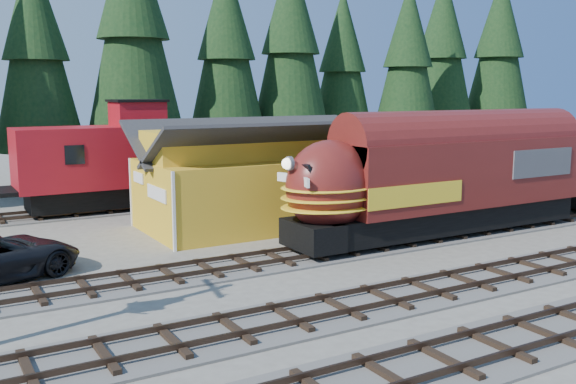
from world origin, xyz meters
TOP-DOWN VIEW (x-y plane):
  - ground at (0.00, 0.00)m, footprint 120.00×120.00m
  - track_siding at (10.00, 4.00)m, footprint 68.00×3.20m
  - track_spur at (-10.00, 18.00)m, footprint 32.00×3.20m
  - depot at (-0.00, 10.50)m, footprint 12.80×7.00m
  - conifer_backdrop at (5.10, 24.56)m, footprint 79.11×23.56m
  - locomotive at (5.11, 4.00)m, footprint 16.17×3.21m
  - caboose at (-5.20, 18.00)m, footprint 11.05×3.20m

SIDE VIEW (x-z plane):
  - ground at x=0.00m, z-range 0.00..0.00m
  - track_siding at x=10.00m, z-range -0.11..0.22m
  - track_spur at x=-10.00m, z-range -0.11..0.22m
  - locomotive at x=5.11m, z-range 0.37..4.76m
  - caboose at x=-5.20m, z-range -0.06..5.69m
  - depot at x=0.00m, z-range 0.31..5.61m
  - conifer_backdrop at x=5.10m, z-range 1.90..18.22m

